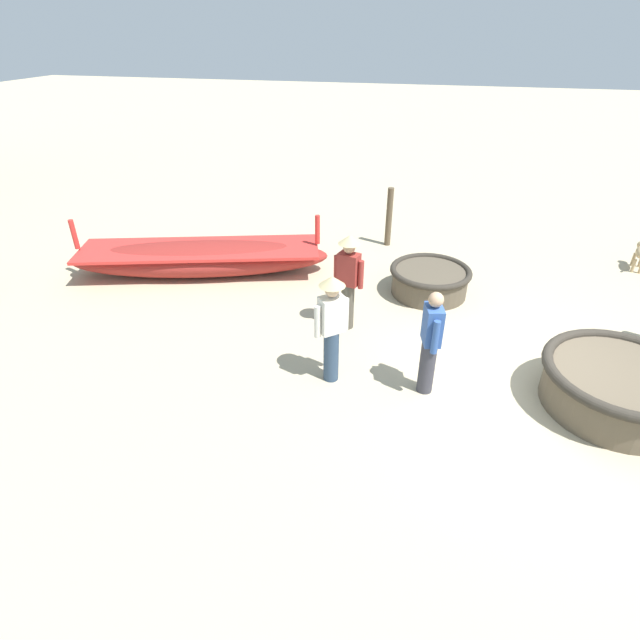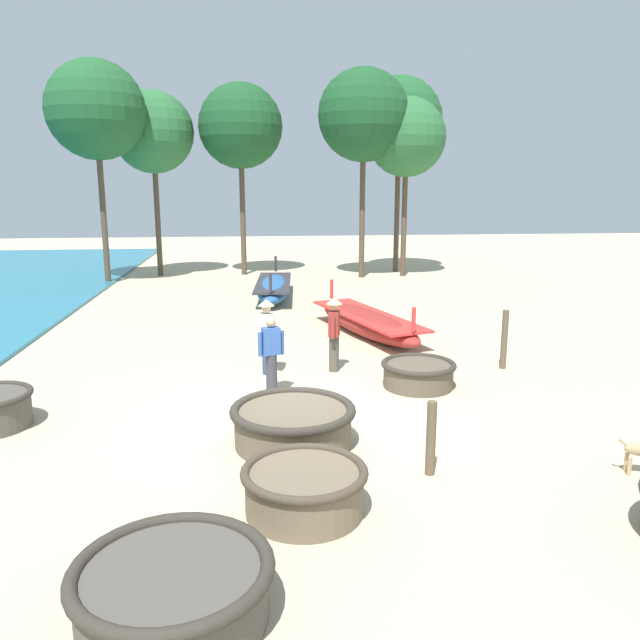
{
  "view_description": "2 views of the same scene",
  "coord_description": "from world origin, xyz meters",
  "views": [
    {
      "loc": [
        -6.2,
        1.62,
        4.53
      ],
      "look_at": [
        -0.51,
        3.03,
        1.01
      ],
      "focal_mm": 28.0,
      "sensor_mm": 36.0,
      "label": 1
    },
    {
      "loc": [
        -0.71,
        -10.35,
        4.1
      ],
      "look_at": [
        0.72,
        3.03,
        1.16
      ],
      "focal_mm": 35.0,
      "sensor_mm": 36.0,
      "label": 2
    }
  ],
  "objects": [
    {
      "name": "fisherman_with_hat",
      "position": [
        -0.46,
        2.88,
        0.96
      ],
      "size": [
        0.39,
        0.42,
        1.67
      ],
      "color": "#2D425B",
      "rests_on": "ground"
    },
    {
      "name": "fisherman_crouching",
      "position": [
        1.03,
        2.93,
        0.96
      ],
      "size": [
        0.36,
        0.52,
        1.67
      ],
      "color": "#4C473D",
      "rests_on": "ground"
    },
    {
      "name": "ground_plane",
      "position": [
        0.0,
        0.0,
        0.0
      ],
      "size": [
        80.0,
        80.0,
        0.0
      ],
      "primitive_type": "plane",
      "color": "#BCAD8C"
    },
    {
      "name": "mooring_post_inland",
      "position": [
        4.86,
        2.73,
        0.68
      ],
      "size": [
        0.14,
        0.14,
        1.35
      ],
      "primitive_type": "cylinder",
      "color": "brown",
      "rests_on": "ground"
    },
    {
      "name": "coracle_weathered",
      "position": [
        2.61,
        1.64,
        0.29
      ],
      "size": [
        1.54,
        1.54,
        0.54
      ],
      "color": "brown",
      "rests_on": "ground"
    },
    {
      "name": "long_boat_ochre_hull",
      "position": [
        2.39,
        6.28,
        0.35
      ],
      "size": [
        2.67,
        5.36,
        1.21
      ],
      "color": "maroon",
      "rests_on": "ground"
    },
    {
      "name": "fisherman_standing_right",
      "position": [
        -0.4,
        1.52,
        0.84
      ],
      "size": [
        0.52,
        0.29,
        1.57
      ],
      "color": "#383842",
      "rests_on": "ground"
    },
    {
      "name": "coracle_tilted",
      "position": [
        -0.14,
        -0.98,
        0.36
      ],
      "size": [
        2.01,
        2.01,
        0.65
      ],
      "color": "brown",
      "rests_on": "ground"
    }
  ]
}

